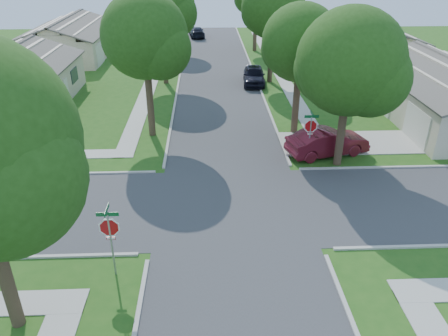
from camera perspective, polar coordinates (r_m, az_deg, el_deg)
The scene contains 19 objects.
ground at distance 21.10m, azimuth 0.99°, elevation -4.93°, with size 100.00×100.00×0.00m, color #225116.
road_ns at distance 21.09m, azimuth 0.99°, elevation -4.92°, with size 7.00×100.00×0.02m, color #333335.
sidewalk_ne at distance 45.81m, azimuth 6.86°, elevation 12.90°, with size 1.20×40.00×0.04m, color #9E9B91.
sidewalk_nw at distance 45.50m, azimuth -8.88°, elevation 12.68°, with size 1.20×40.00×0.04m, color #9E9B91.
driveway at distance 28.78m, azimuth 16.06°, elevation 3.22°, with size 8.80×3.60×0.05m, color #9E9B91.
stop_sign_sw at distance 16.42m, azimuth -14.71°, elevation -7.88°, with size 1.05×0.80×2.98m.
stop_sign_ne at distance 25.02m, azimuth 11.24°, elevation 5.13°, with size 1.05×0.80×2.98m.
tree_e_near at distance 28.03m, azimuth 10.06°, elevation 15.35°, with size 4.97×4.80×8.28m.
tree_e_mid at distance 39.58m, azimuth 6.49°, elevation 19.87°, with size 5.59×5.40×9.21m.
tree_w_near at distance 27.53m, azimuth -10.16°, elevation 16.14°, with size 5.38×5.20×8.97m.
tree_w_mid at distance 39.27m, azimuth -8.07°, elevation 20.07°, with size 5.80×5.60×9.56m.
tree_w_far at distance 52.26m, azimuth -6.76°, elevation 20.80°, with size 4.76×4.60×8.04m.
tree_ne_corner at distance 23.94m, azimuth 16.24°, elevation 12.57°, with size 5.80×5.60×8.66m.
house_ne_far at distance 50.79m, azimuth 17.91°, elevation 14.97°, with size 8.42×13.60×4.23m.
house_nw_near at distance 37.31m, azimuth -26.22°, elevation 9.38°, with size 8.42×13.60×4.23m.
house_nw_far at distance 52.88m, azimuth -19.45°, elevation 15.20°, with size 8.42×13.60×4.23m.
car_driveway at distance 26.52m, azimuth 13.36°, elevation 3.32°, with size 1.70×4.88×1.61m, color maroon.
car_curb_east at distance 39.86m, azimuth 3.94°, elevation 12.02°, with size 1.88×4.68×1.60m, color black.
car_curb_west at distance 61.45m, azimuth -3.58°, elevation 17.31°, with size 1.87×4.60×1.34m, color black.
Camera 1 is at (-1.13, -17.82, 11.24)m, focal length 35.00 mm.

